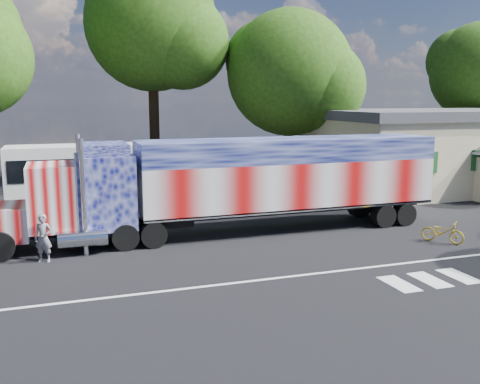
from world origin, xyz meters
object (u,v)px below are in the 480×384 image
object	(u,v)px
bicycle	(443,232)
tree_ne_a	(292,74)
coach_bus	(127,176)
semi_truck	(235,182)
tree_n_mid	(154,26)
woman	(43,238)

from	to	relation	value
bicycle	tree_ne_a	xyz separation A→B (m)	(0.40, 16.37, 7.16)
coach_bus	tree_ne_a	bearing A→B (deg)	23.23
coach_bus	bicycle	bearing A→B (deg)	-44.27
semi_truck	tree_n_mid	xyz separation A→B (m)	(-0.60, 15.66, 8.53)
coach_bus	bicycle	size ratio (longest dim) A/B	7.03
semi_truck	tree_ne_a	size ratio (longest dim) A/B	1.76
semi_truck	woman	xyz separation A→B (m)	(-7.96, -1.70, -1.42)
semi_truck	tree_n_mid	distance (m)	17.84
bicycle	tree_ne_a	world-z (taller)	tree_ne_a
semi_truck	tree_ne_a	world-z (taller)	tree_ne_a
semi_truck	bicycle	xyz separation A→B (m)	(7.74, -4.26, -1.85)
coach_bus	woman	world-z (taller)	coach_bus
woman	tree_n_mid	world-z (taller)	tree_n_mid
coach_bus	tree_n_mid	xyz separation A→B (m)	(3.20, 8.68, 9.00)
bicycle	woman	bearing A→B (deg)	133.73
coach_bus	woman	bearing A→B (deg)	-115.61
tree_ne_a	tree_n_mid	world-z (taller)	tree_n_mid
tree_ne_a	coach_bus	bearing A→B (deg)	-156.77
semi_truck	tree_n_mid	bearing A→B (deg)	92.21
woman	tree_n_mid	xyz separation A→B (m)	(7.36, 17.36, 9.94)
semi_truck	bicycle	size ratio (longest dim) A/B	12.12
semi_truck	woman	size ratio (longest dim) A/B	11.78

